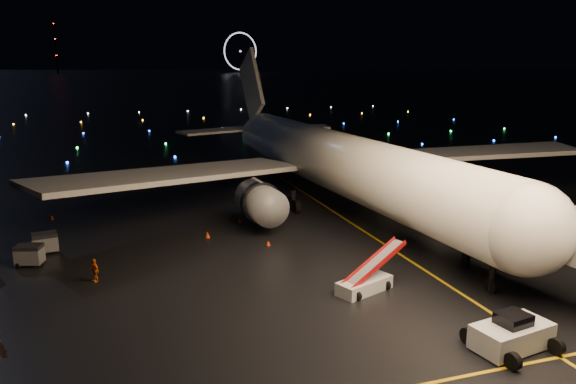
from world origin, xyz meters
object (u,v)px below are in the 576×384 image
Objects in this scene: pushback_tug at (512,331)px; crew_c at (95,270)px; baggage_cart_1 at (29,255)px; airliner at (325,126)px; baggage_cart_0 at (45,243)px; belt_loader at (365,272)px.

crew_c is (-22.25, 17.71, -0.18)m from pushback_tug.
crew_c reaches higher than baggage_cart_1.
airliner reaches higher than crew_c.
airliner is 30.64m from baggage_cart_0.
pushback_tug is at bearing 21.74° from crew_c.
crew_c is 0.87× the size of baggage_cart_0.
airliner is 30.91× the size of baggage_cart_0.
airliner is at bearing 76.74° from pushback_tug.
baggage_cart_0 is at bearing 88.63° from baggage_cart_1.
crew_c reaches higher than baggage_cart_0.
baggage_cart_1 is at bearing -166.22° from crew_c.
belt_loader reaches higher than crew_c.
pushback_tug is 28.43m from crew_c.
belt_loader is 26.30m from baggage_cart_1.
belt_loader is 3.14× the size of baggage_cart_1.
baggage_cart_1 is at bearing -163.51° from airliner.
pushback_tug is (-2.18, -33.84, -7.75)m from airliner.
pushback_tug is at bearing -23.97° from baggage_cart_1.
belt_loader is at bearing 104.04° from pushback_tug.
pushback_tug is 36.75m from baggage_cart_0.
crew_c is (-24.43, -16.13, -7.93)m from airliner.
pushback_tug is at bearing -54.53° from baggage_cart_0.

